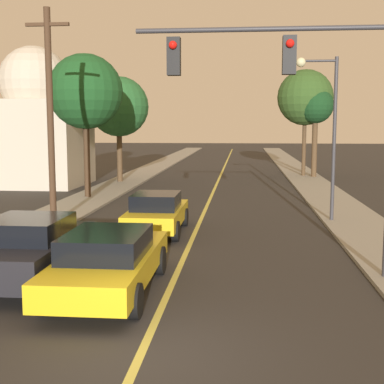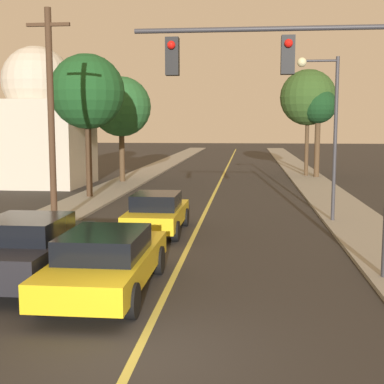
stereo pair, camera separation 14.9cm
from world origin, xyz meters
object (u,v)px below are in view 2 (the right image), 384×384
at_px(car_outer_lane_front, 30,248).
at_px(streetlamp_right, 326,115).
at_px(tree_right_far, 308,98).
at_px(tree_left_far, 121,107).
at_px(utility_pole_left, 51,114).
at_px(traffic_signal_mast, 305,91).
at_px(domed_building_left, 38,125).
at_px(tree_right_near, 318,107).
at_px(tree_left_near, 87,92).
at_px(car_near_lane_front, 107,260).
at_px(car_near_lane_second, 157,212).

xyz_separation_m(car_outer_lane_front, streetlamp_right, (8.18, 8.70, 3.33)).
bearing_deg(tree_right_far, tree_left_far, -156.90).
xyz_separation_m(streetlamp_right, utility_pole_left, (-10.12, -1.82, 0.04)).
relative_size(car_outer_lane_front, traffic_signal_mast, 0.73).
relative_size(tree_right_far, domed_building_left, 0.88).
xyz_separation_m(traffic_signal_mast, tree_right_near, (3.53, 25.27, 0.41)).
relative_size(streetlamp_right, tree_left_far, 0.92).
distance_m(utility_pole_left, tree_right_near, 22.74).
bearing_deg(streetlamp_right, tree_left_near, 152.63).
xyz_separation_m(streetlamp_right, tree_right_near, (1.93, 17.45, 0.85)).
xyz_separation_m(car_near_lane_front, car_outer_lane_front, (-2.10, 0.69, 0.07)).
xyz_separation_m(car_outer_lane_front, tree_left_far, (-2.86, 21.74, 4.08)).
bearing_deg(traffic_signal_mast, tree_left_near, 124.85).
distance_m(car_near_lane_front, tree_left_far, 23.35).
height_order(utility_pole_left, tree_left_far, utility_pole_left).
height_order(streetlamp_right, domed_building_left, domed_building_left).
distance_m(utility_pole_left, tree_left_near, 7.68).
xyz_separation_m(traffic_signal_mast, utility_pole_left, (-8.51, 6.00, -0.40)).
xyz_separation_m(streetlamp_right, tree_left_far, (-11.04, 13.04, 0.75)).
relative_size(traffic_signal_mast, streetlamp_right, 1.00).
bearing_deg(tree_left_far, tree_left_near, -89.88).
height_order(car_outer_lane_front, domed_building_left, domed_building_left).
bearing_deg(utility_pole_left, tree_left_far, 93.56).
height_order(streetlamp_right, tree_right_near, tree_right_near).
bearing_deg(traffic_signal_mast, tree_left_far, 114.34).
relative_size(car_near_lane_second, tree_right_far, 0.57).
distance_m(streetlamp_right, tree_left_far, 17.10).
bearing_deg(utility_pole_left, tree_right_far, 60.44).
bearing_deg(traffic_signal_mast, car_near_lane_front, -160.60).
bearing_deg(car_near_lane_front, utility_pole_left, 118.06).
bearing_deg(tree_left_near, traffic_signal_mast, -55.15).
height_order(car_near_lane_second, tree_right_far, tree_right_far).
relative_size(car_near_lane_second, utility_pole_left, 0.55).
distance_m(streetlamp_right, domed_building_left, 19.60).
xyz_separation_m(car_outer_lane_front, tree_left_near, (-2.85, 14.41, 4.59)).
relative_size(car_near_lane_second, car_outer_lane_front, 0.94).
xyz_separation_m(car_near_lane_second, traffic_signal_mast, (4.47, -5.21, 3.87)).
bearing_deg(streetlamp_right, car_near_lane_front, -122.89).
xyz_separation_m(tree_left_far, domed_building_left, (-4.89, -1.62, -1.12)).
height_order(car_near_lane_second, tree_right_near, tree_right_near).
bearing_deg(car_near_lane_front, tree_right_far, 75.09).
relative_size(car_near_lane_second, traffic_signal_mast, 0.69).
bearing_deg(streetlamp_right, tree_right_far, 85.95).
distance_m(traffic_signal_mast, utility_pole_left, 10.42).
bearing_deg(domed_building_left, car_near_lane_second, -54.93).
bearing_deg(tree_right_near, car_outer_lane_front, -111.13).
bearing_deg(tree_right_near, domed_building_left, -161.34).
distance_m(car_outer_lane_front, tree_right_near, 28.35).
xyz_separation_m(utility_pole_left, tree_left_near, (-0.91, 7.53, 1.22)).
height_order(traffic_signal_mast, streetlamp_right, streetlamp_right).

